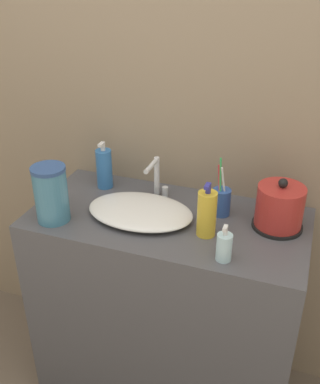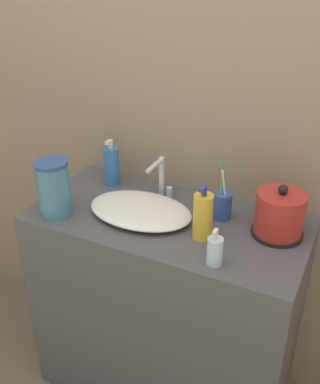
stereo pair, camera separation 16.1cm
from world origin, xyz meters
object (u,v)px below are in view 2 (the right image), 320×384
Objects in this scene: faucet at (161,176)px; toothbrush_cup at (222,205)px; electric_kettle at (279,216)px; mouthwash_bottle at (203,216)px; water_pitcher at (54,188)px; lotion_bottle at (215,251)px; shampoo_bottle at (112,166)px.

toothbrush_cup reaches higher than faucet.
toothbrush_cup reaches higher than electric_kettle.
mouthwash_bottle is 0.55m from water_pitcher.
mouthwash_bottle reaches higher than electric_kettle.
toothbrush_cup is 1.15× the size of mouthwash_bottle.
toothbrush_cup is at bearing -9.36° from faucet.
water_pitcher is at bearing 177.43° from lotion_bottle.
lotion_bottle is at bearing -118.62° from electric_kettle.
mouthwash_bottle is at bearing -149.94° from electric_kettle.
lotion_bottle is at bearing -29.52° from shampoo_bottle.
electric_kettle is at bearing -5.30° from toothbrush_cup.
faucet is 0.47m from lotion_bottle.
faucet is 0.85× the size of electric_kettle.
water_pitcher reaches higher than lotion_bottle.
toothbrush_cup is at bearing 23.32° from water_pitcher.
electric_kettle is 0.84× the size of toothbrush_cup.
lotion_bottle is at bearing -2.57° from water_pitcher.
mouthwash_bottle is (-0.09, 0.12, 0.03)m from lotion_bottle.
water_pitcher is at bearing -102.10° from shampoo_bottle.
lotion_bottle is 0.64m from water_pitcher.
electric_kettle is at bearing -5.80° from shampoo_bottle.
water_pitcher reaches higher than electric_kettle.
shampoo_bottle is at bearing 157.18° from mouthwash_bottle.
faucet is 0.23m from shampoo_bottle.
toothbrush_cup is (0.27, -0.04, -0.04)m from faucet.
faucet is at bearing -2.06° from shampoo_bottle.
lotion_bottle is 0.15m from mouthwash_bottle.
lotion_bottle is at bearing -42.81° from faucet.
electric_kettle is 0.96× the size of shampoo_bottle.
water_pitcher is (-0.54, -0.09, 0.02)m from mouthwash_bottle.
lotion_bottle is at bearing -75.11° from toothbrush_cup.
toothbrush_cup reaches higher than lotion_bottle.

